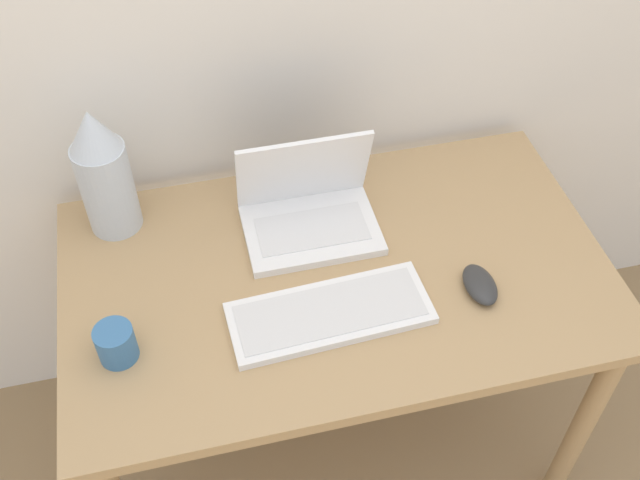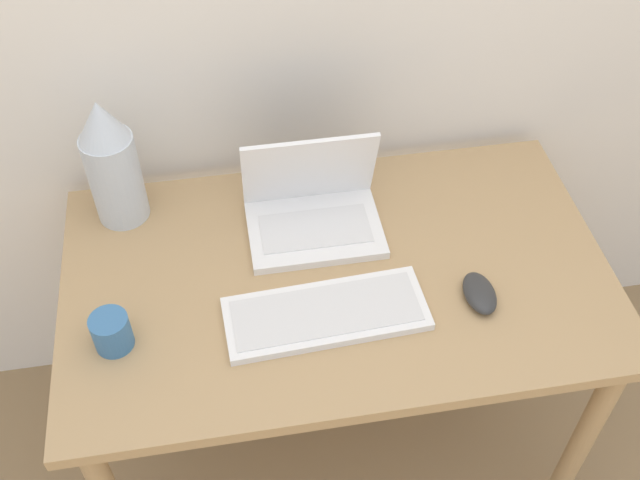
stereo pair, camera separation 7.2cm
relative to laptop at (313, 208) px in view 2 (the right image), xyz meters
The scene contains 6 objects.
desk 0.21m from the laptop, 79.07° to the right, with size 1.17×0.70×0.73m.
laptop is the anchor object (origin of this frame).
keyboard 0.27m from the laptop, 93.35° to the right, with size 0.42×0.18×0.02m.
mouse 0.41m from the laptop, 41.50° to the right, with size 0.06×0.11×0.03m.
vase 0.45m from the laptop, 166.07° to the left, with size 0.12×0.12×0.31m.
mug 0.51m from the laptop, 148.99° to the right, with size 0.08×0.08×0.08m.
Camera 2 is at (-0.21, -0.67, 1.94)m, focal length 42.00 mm.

